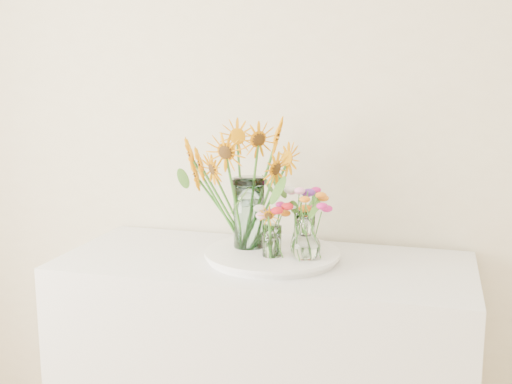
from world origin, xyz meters
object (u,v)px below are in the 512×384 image
small_vase_c (305,228)px  small_vase_a (272,242)px  small_vase_b (306,238)px  tray (272,256)px  mason_jar (249,213)px  counter (264,381)px

small_vase_c → small_vase_a: bearing=-115.1°
small_vase_b → tray: bearing=157.7°
mason_jar → small_vase_c: size_ratio=1.92×
counter → small_vase_b: bearing=-15.2°
counter → mason_jar: mason_jar is taller
small_vase_a → small_vase_c: (0.08, 0.16, 0.01)m
tray → small_vase_a: (0.01, -0.06, 0.07)m
mason_jar → small_vase_a: size_ratio=2.29×
tray → small_vase_b: 0.16m
small_vase_c → mason_jar: bearing=-158.2°
counter → small_vase_a: small_vase_a is taller
counter → mason_jar: bearing=147.1°
counter → small_vase_c: size_ratio=10.77×
small_vase_b → small_vase_c: bearing=102.7°
small_vase_a → small_vase_b: small_vase_b is taller
small_vase_a → small_vase_b: size_ratio=0.75×
mason_jar → small_vase_b: mason_jar is taller
counter → small_vase_a: size_ratio=12.82×
small_vase_b → counter: bearing=164.8°
counter → small_vase_c: bearing=45.3°
counter → small_vase_c: small_vase_c is taller
counter → small_vase_b: size_ratio=9.62×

